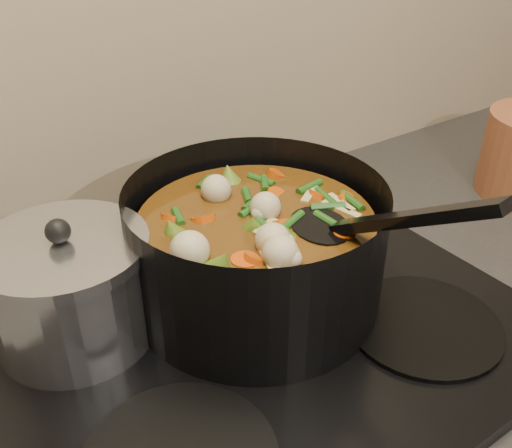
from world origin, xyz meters
TOP-DOWN VIEW (x-y plane):
  - stovetop at (0.00, 1.93)m, footprint 0.62×0.54m
  - stockpot at (0.03, 1.96)m, footprint 0.32×0.41m
  - saucepan at (-0.17, 2.02)m, footprint 0.18×0.18m

SIDE VIEW (x-z plane):
  - stovetop at x=0.00m, z-range 0.91..0.93m
  - saucepan at x=-0.17m, z-range 0.92..1.07m
  - stockpot at x=0.03m, z-range 0.89..1.11m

